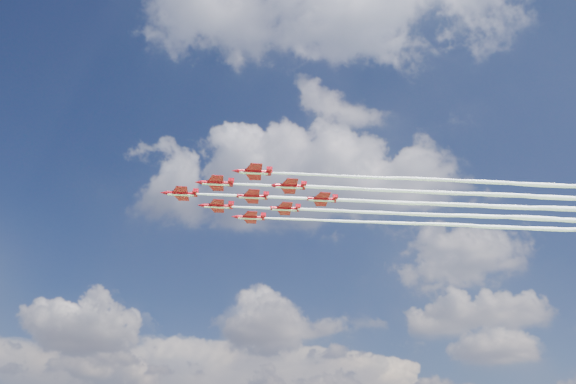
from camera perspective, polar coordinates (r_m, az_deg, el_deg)
jet_lead at (r=160.39m, az=14.80°, el=-1.18°), size 141.26×43.04×2.50m
jet_row2_port at (r=158.13m, az=18.82°, el=-0.22°), size 141.26×43.04×2.50m
jet_row2_starb at (r=169.56m, az=17.07°, el=-2.30°), size 141.26×43.04×2.50m
jet_row3_port at (r=156.72m, az=22.94°, el=0.77°), size 141.26×43.04×2.50m
jet_row3_centre at (r=167.67m, az=20.89°, el=-1.40°), size 141.26×43.04×2.50m
jet_row3_starb at (r=179.03m, az=19.11°, el=-3.29°), size 141.26×43.04×2.50m
jet_row4_port at (r=166.59m, az=24.78°, el=-0.48°), size 141.26×43.04×2.50m
jet_row4_starb at (r=177.48m, az=22.74°, el=-2.45°), size 141.26×43.04×2.50m
jet_tail at (r=176.69m, az=26.43°, el=-1.58°), size 141.26×43.04×2.50m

